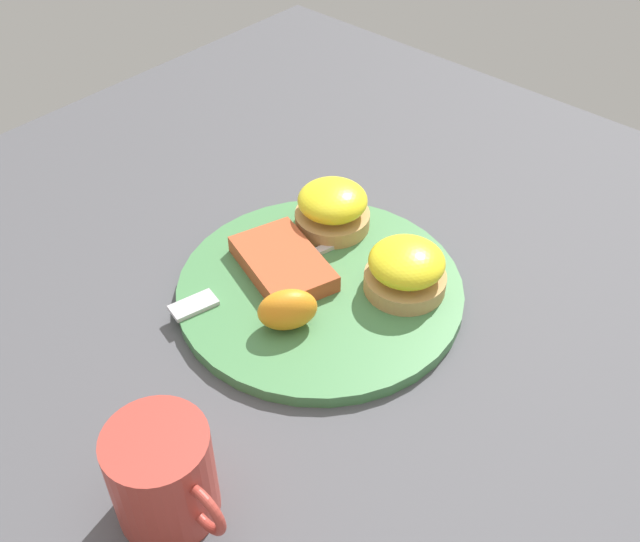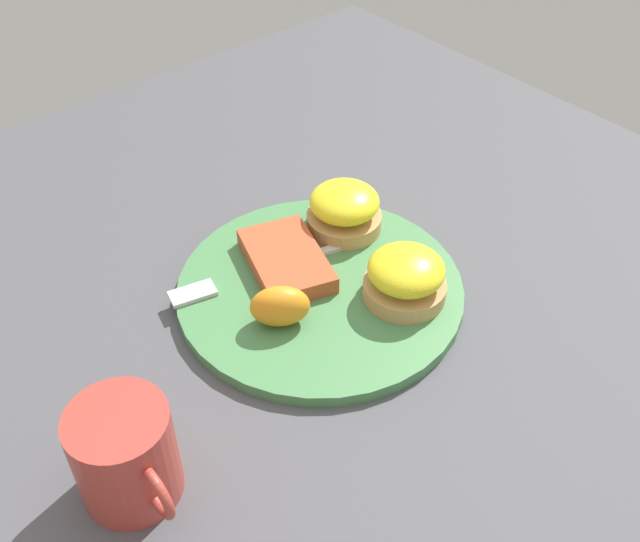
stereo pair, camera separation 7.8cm
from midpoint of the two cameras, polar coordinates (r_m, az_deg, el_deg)
The scene contains 8 objects.
ground_plane at distance 0.80m, azimuth 2.78°, elevation -1.93°, with size 1.10×1.10×0.00m, color #4C4C51.
plate at distance 0.80m, azimuth 2.80°, elevation -1.57°, with size 0.30×0.30×0.01m, color #47844C.
sandwich_benedict_left at distance 0.77m, azimuth 9.42°, elevation -0.59°, with size 0.09×0.09×0.05m.
sandwich_benedict_right at distance 0.85m, azimuth 4.49°, elevation 4.62°, with size 0.09×0.09×0.05m.
hashbrown_patty at distance 0.81m, azimuth 0.16°, elevation 0.70°, with size 0.12×0.07×0.02m, color #B9502D.
orange_wedge at distance 0.74m, azimuth -0.06°, elevation -2.85°, with size 0.06×0.04×0.04m, color orange.
fork at distance 0.80m, azimuth -1.81°, elevation -0.19°, with size 0.07×0.23×0.00m.
cup at distance 0.62m, azimuth -11.04°, elevation -13.83°, with size 0.11×0.08×0.09m.
Camera 2 is at (0.44, -0.38, 0.56)m, focal length 42.00 mm.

